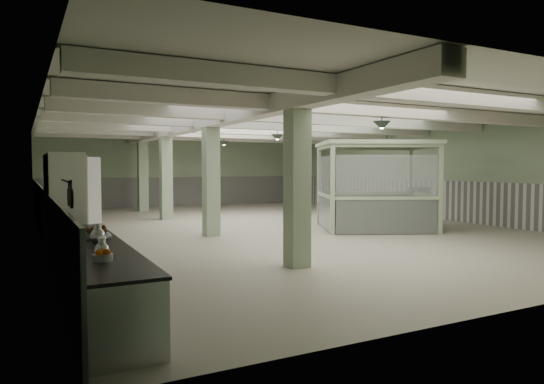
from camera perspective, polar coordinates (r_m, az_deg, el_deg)
name	(u,v)px	position (r m, az deg, el deg)	size (l,w,h in m)	color
floor	(271,227)	(16.36, -0.10, -4.15)	(20.00, 20.00, 0.00)	beige
ceiling	(271,120)	(16.31, -0.10, 8.50)	(14.00, 20.00, 0.02)	beige
wall_back	(183,171)	(25.54, -10.44, 2.42)	(14.00, 0.02, 3.60)	#A3BD97
wall_left	(40,175)	(14.44, -25.64, 1.77)	(0.02, 20.00, 3.60)	#A3BD97
wall_right	(426,173)	(20.41, 17.66, 2.19)	(0.02, 20.00, 3.60)	#A3BD97
wainscot_left	(42,214)	(14.49, -25.45, -2.38)	(0.05, 19.90, 1.50)	silver
wainscot_right	(425,199)	(20.43, 17.56, -0.75)	(0.05, 19.90, 1.50)	silver
wainscot_back	(183,191)	(25.54, -10.40, 0.06)	(13.90, 0.05, 1.50)	silver
girder	(199,123)	(15.31, -8.53, 8.00)	(0.45, 19.90, 0.40)	white
beam_a	(446,96)	(10.26, 19.82, 10.58)	(13.90, 0.35, 0.32)	white
beam_b	(366,109)	(12.09, 10.97, 9.52)	(13.90, 0.35, 0.32)	white
beam_c	(311,119)	(14.12, 4.60, 8.61)	(13.90, 0.35, 0.32)	white
beam_d	(271,125)	(16.29, -0.10, 7.87)	(13.90, 0.35, 0.32)	white
beam_e	(241,130)	(18.54, -3.67, 7.27)	(13.90, 0.35, 0.32)	white
beam_f	(217,134)	(20.85, -6.45, 6.79)	(13.90, 0.35, 0.32)	white
beam_g	(198,137)	(23.20, -8.67, 6.39)	(13.90, 0.35, 0.32)	white
column_a	(297,178)	(9.77, 2.98, 1.61)	(0.42, 0.42, 3.60)	#A4BB97
column_b	(211,175)	(14.31, -7.19, 2.03)	(0.42, 0.42, 3.60)	#A4BB97
column_c	(166,173)	(19.08, -12.38, 2.22)	(0.42, 0.42, 3.60)	#A4BB97
column_d	(143,172)	(22.97, -14.96, 2.31)	(0.42, 0.42, 3.60)	#A4BB97
hook_rail	(65,181)	(6.85, -23.13, 1.20)	(0.02, 0.02, 1.20)	black
pendant_front	(382,126)	(12.37, 12.79, 7.63)	(0.44, 0.44, 0.22)	#2A3729
pendant_mid	(277,137)	(16.94, 0.63, 6.43)	(0.44, 0.44, 0.22)	#2A3729
pendant_back	(224,144)	(21.48, -5.67, 5.69)	(0.44, 0.44, 0.22)	#2A3729
prep_counter	(93,274)	(7.65, -20.30, -9.08)	(0.91, 5.19, 0.91)	silver
pitcher_near	(98,235)	(7.43, -19.80, -4.74)	(0.22, 0.25, 0.32)	silver
pitcher_far	(102,249)	(6.28, -19.37, -6.35)	(0.18, 0.21, 0.27)	silver
veg_colander	(96,233)	(8.04, -19.95, -4.55)	(0.46, 0.46, 0.21)	#3E3E43
orange_bowl	(103,258)	(6.18, -19.30, -7.37)	(0.24, 0.24, 0.08)	#B2B2B7
skillet_near	(71,199)	(6.67, -22.54, -0.72)	(0.26, 0.26, 0.03)	black
skillet_far	(69,197)	(6.98, -22.76, -0.57)	(0.24, 0.24, 0.03)	black
walkin_cooler	(64,204)	(11.48, -23.24, -1.33)	(1.15, 2.66, 2.44)	white
guard_booth	(375,171)	(16.11, 12.03, 2.41)	(4.42, 4.15, 2.84)	#ADC39C
filing_cabinet	(419,206)	(17.57, 16.87, -1.62)	(0.43, 0.61, 1.32)	#646554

